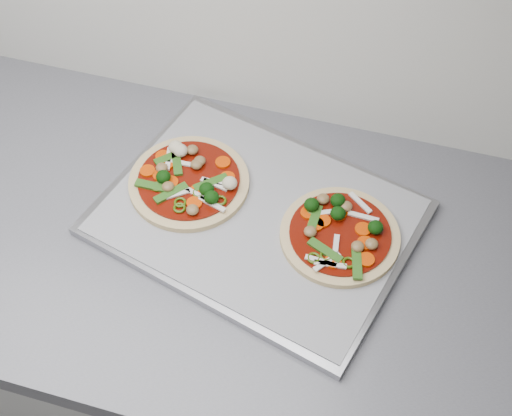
# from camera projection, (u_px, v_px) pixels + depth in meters

# --- Properties ---
(base_cabinet) EXTENTS (3.60, 0.60, 0.86)m
(base_cabinet) POSITION_uv_depth(u_px,v_px,m) (227.00, 370.00, 1.48)
(base_cabinet) COLOR #BCBBB9
(base_cabinet) RESTS_ON ground
(countertop) EXTENTS (3.60, 0.60, 0.04)m
(countertop) POSITION_uv_depth(u_px,v_px,m) (217.00, 249.00, 1.13)
(countertop) COLOR slate
(countertop) RESTS_ON base_cabinet
(baking_tray) EXTENTS (0.55, 0.46, 0.02)m
(baking_tray) POSITION_uv_depth(u_px,v_px,m) (257.00, 218.00, 1.13)
(baking_tray) COLOR gray
(baking_tray) RESTS_ON countertop
(parchment) EXTENTS (0.52, 0.43, 0.00)m
(parchment) POSITION_uv_depth(u_px,v_px,m) (257.00, 215.00, 1.12)
(parchment) COLOR #95949A
(parchment) RESTS_ON baking_tray
(pizza_left) EXTENTS (0.27, 0.27, 0.03)m
(pizza_left) POSITION_uv_depth(u_px,v_px,m) (189.00, 180.00, 1.15)
(pizza_left) COLOR tan
(pizza_left) RESTS_ON parchment
(pizza_right) EXTENTS (0.20, 0.20, 0.03)m
(pizza_right) POSITION_uv_depth(u_px,v_px,m) (339.00, 233.00, 1.09)
(pizza_right) COLOR tan
(pizza_right) RESTS_ON parchment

